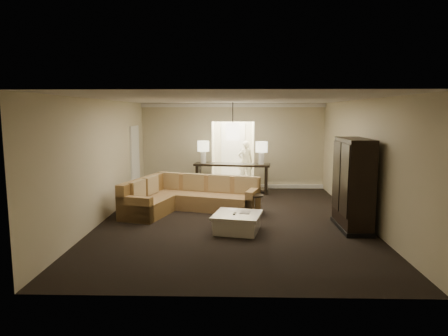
{
  "coord_description": "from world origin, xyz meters",
  "views": [
    {
      "loc": [
        0.05,
        -9.17,
        2.51
      ],
      "look_at": [
        -0.22,
        1.2,
        1.06
      ],
      "focal_mm": 32.0,
      "sensor_mm": 36.0,
      "label": 1
    }
  ],
  "objects_px": {
    "coffee_table": "(237,222)",
    "person": "(245,159)",
    "console_table": "(232,175)",
    "drink_table": "(255,201)",
    "sectional_sofa": "(185,197)",
    "armoire": "(353,186)"
  },
  "relations": [
    {
      "from": "drink_table",
      "to": "person",
      "type": "relative_size",
      "value": 0.31
    },
    {
      "from": "drink_table",
      "to": "person",
      "type": "height_order",
      "value": "person"
    },
    {
      "from": "armoire",
      "to": "drink_table",
      "type": "distance_m",
      "value": 2.38
    },
    {
      "from": "coffee_table",
      "to": "person",
      "type": "relative_size",
      "value": 0.69
    },
    {
      "from": "armoire",
      "to": "drink_table",
      "type": "relative_size",
      "value": 3.86
    },
    {
      "from": "coffee_table",
      "to": "person",
      "type": "distance_m",
      "value": 6.08
    },
    {
      "from": "console_table",
      "to": "armoire",
      "type": "xyz_separation_m",
      "value": [
        2.61,
        -3.9,
        0.4
      ]
    },
    {
      "from": "console_table",
      "to": "drink_table",
      "type": "xyz_separation_m",
      "value": [
        0.59,
        -2.79,
        -0.18
      ]
    },
    {
      "from": "coffee_table",
      "to": "console_table",
      "type": "distance_m",
      "value": 4.17
    },
    {
      "from": "console_table",
      "to": "drink_table",
      "type": "bearing_deg",
      "value": -70.56
    },
    {
      "from": "coffee_table",
      "to": "sectional_sofa",
      "type": "bearing_deg",
      "value": 126.34
    },
    {
      "from": "sectional_sofa",
      "to": "drink_table",
      "type": "distance_m",
      "value": 1.82
    },
    {
      "from": "armoire",
      "to": "person",
      "type": "relative_size",
      "value": 1.19
    },
    {
      "from": "console_table",
      "to": "drink_table",
      "type": "height_order",
      "value": "console_table"
    },
    {
      "from": "coffee_table",
      "to": "drink_table",
      "type": "height_order",
      "value": "drink_table"
    },
    {
      "from": "sectional_sofa",
      "to": "coffee_table",
      "type": "distance_m",
      "value": 2.23
    },
    {
      "from": "coffee_table",
      "to": "armoire",
      "type": "xyz_separation_m",
      "value": [
        2.47,
        0.26,
        0.74
      ]
    },
    {
      "from": "coffee_table",
      "to": "person",
      "type": "height_order",
      "value": "person"
    },
    {
      "from": "drink_table",
      "to": "person",
      "type": "distance_m",
      "value": 4.69
    },
    {
      "from": "armoire",
      "to": "person",
      "type": "xyz_separation_m",
      "value": [
        -2.14,
        5.77,
        -0.11
      ]
    },
    {
      "from": "coffee_table",
      "to": "armoire",
      "type": "relative_size",
      "value": 0.58
    },
    {
      "from": "coffee_table",
      "to": "armoire",
      "type": "height_order",
      "value": "armoire"
    }
  ]
}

